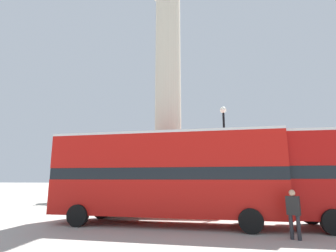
# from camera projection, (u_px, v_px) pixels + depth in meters

# --- Properties ---
(ground_plane) EXTENTS (200.00, 200.00, 0.00)m
(ground_plane) POSITION_uv_depth(u_px,v_px,m) (168.00, 212.00, 17.47)
(ground_plane) COLOR #ADA89E
(monument_column) EXTENTS (6.35, 6.35, 18.74)m
(monument_column) POSITION_uv_depth(u_px,v_px,m) (168.00, 129.00, 18.56)
(monument_column) COLOR #BCB29E
(monument_column) RESTS_ON ground_plane
(bus_b) EXTENTS (11.26, 3.60, 4.41)m
(bus_b) POSITION_uv_depth(u_px,v_px,m) (165.00, 174.00, 13.03)
(bus_b) COLOR #B7140F
(bus_b) RESTS_ON ground_plane
(equestrian_statue) EXTENTS (3.66, 3.36, 5.89)m
(equestrian_statue) POSITION_uv_depth(u_px,v_px,m) (73.00, 183.00, 24.46)
(equestrian_statue) COLOR #BCB29E
(equestrian_statue) RESTS_ON ground_plane
(street_lamp) EXTENTS (0.41, 0.41, 6.68)m
(street_lamp) POSITION_uv_depth(u_px,v_px,m) (225.00, 155.00, 16.11)
(street_lamp) COLOR black
(street_lamp) RESTS_ON ground_plane
(pedestrian_near_lamp) EXTENTS (0.50, 0.41, 1.79)m
(pedestrian_near_lamp) POSITION_uv_depth(u_px,v_px,m) (294.00, 211.00, 9.74)
(pedestrian_near_lamp) COLOR #28282D
(pedestrian_near_lamp) RESTS_ON ground_plane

